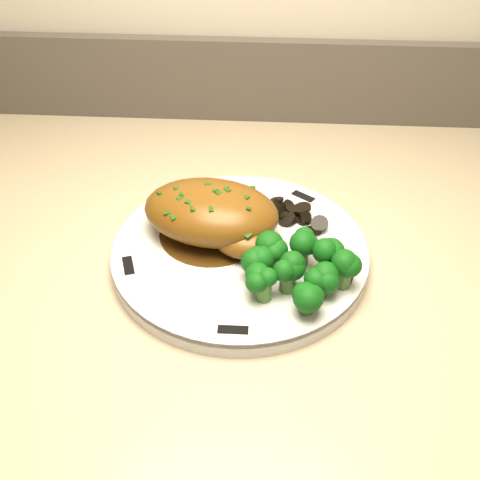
# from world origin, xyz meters

# --- Properties ---
(counter) EXTENTS (1.99, 0.66, 0.98)m
(counter) POSITION_xyz_m (-0.16, 1.67, 0.43)
(counter) COLOR #4F2E24
(counter) RESTS_ON ground
(plate) EXTENTS (0.28, 0.28, 0.02)m
(plate) POSITION_xyz_m (-0.14, 1.66, 0.87)
(plate) COLOR silver
(plate) RESTS_ON counter
(rim_accent_0) EXTENTS (0.03, 0.02, 0.00)m
(rim_accent_0) POSITION_xyz_m (-0.07, 1.76, 0.88)
(rim_accent_0) COLOR black
(rim_accent_0) RESTS_ON plate
(rim_accent_1) EXTENTS (0.03, 0.02, 0.00)m
(rim_accent_1) POSITION_xyz_m (-0.21, 1.76, 0.88)
(rim_accent_1) COLOR black
(rim_accent_1) RESTS_ON plate
(rim_accent_2) EXTENTS (0.02, 0.03, 0.00)m
(rim_accent_2) POSITION_xyz_m (-0.26, 1.63, 0.88)
(rim_accent_2) COLOR black
(rim_accent_2) RESTS_ON plate
(rim_accent_3) EXTENTS (0.03, 0.01, 0.00)m
(rim_accent_3) POSITION_xyz_m (-0.14, 1.55, 0.88)
(rim_accent_3) COLOR black
(rim_accent_3) RESTS_ON plate
(rim_accent_4) EXTENTS (0.02, 0.03, 0.00)m
(rim_accent_4) POSITION_xyz_m (-0.03, 1.63, 0.88)
(rim_accent_4) COLOR black
(rim_accent_4) RESTS_ON plate
(gravy_pool) EXTENTS (0.12, 0.12, 0.00)m
(gravy_pool) POSITION_xyz_m (-0.18, 1.69, 0.88)
(gravy_pool) COLOR #3E250B
(gravy_pool) RESTS_ON plate
(chicken_breast) EXTENTS (0.16, 0.12, 0.06)m
(chicken_breast) POSITION_xyz_m (-0.17, 1.68, 0.90)
(chicken_breast) COLOR brown
(chicken_breast) RESTS_ON plate
(mushroom_pile) EXTENTS (0.08, 0.06, 0.02)m
(mushroom_pile) POSITION_xyz_m (-0.10, 1.72, 0.88)
(mushroom_pile) COLOR black
(mushroom_pile) RESTS_ON plate
(broccoli_florets) EXTENTS (0.11, 0.09, 0.04)m
(broccoli_florets) POSITION_xyz_m (-0.08, 1.61, 0.90)
(broccoli_florets) COLOR #487230
(broccoli_florets) RESTS_ON plate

